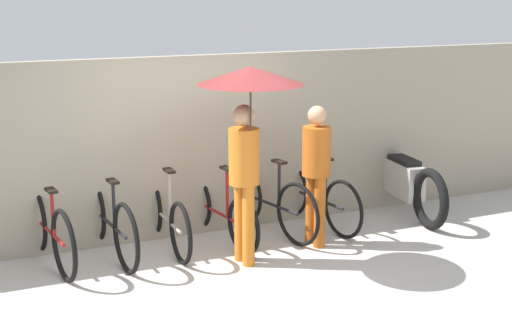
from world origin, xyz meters
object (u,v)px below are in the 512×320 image
pedestrian_leading (248,108)px  pedestrian_center (316,165)px  parked_bicycle_3 (219,211)px  parked_bicycle_5 (315,197)px  parked_bicycle_1 (109,222)px  parked_bicycle_2 (165,217)px  parked_bicycle_4 (269,202)px  motorcycle (403,182)px  parked_bicycle_0 (49,230)px

pedestrian_leading → pedestrian_center: pedestrian_leading is taller
parked_bicycle_3 → pedestrian_center: size_ratio=1.08×
parked_bicycle_5 → pedestrian_leading: pedestrian_leading is taller
parked_bicycle_5 → pedestrian_center: (-0.32, -0.59, 0.57)m
parked_bicycle_1 → pedestrian_center: size_ratio=1.14×
parked_bicycle_1 → pedestrian_center: pedestrian_center is taller
parked_bicycle_2 → parked_bicycle_3: 0.64m
parked_bicycle_3 → parked_bicycle_4: size_ratio=0.99×
parked_bicycle_4 → pedestrian_center: pedestrian_center is taller
parked_bicycle_3 → motorcycle: 2.57m
pedestrian_center → motorcycle: bearing=-163.8°
parked_bicycle_4 → pedestrian_leading: pedestrian_leading is taller
parked_bicycle_1 → parked_bicycle_2: parked_bicycle_1 is taller
parked_bicycle_3 → pedestrian_center: (0.95, -0.59, 0.59)m
parked_bicycle_5 → pedestrian_leading: (-1.27, -0.87, 1.32)m
parked_bicycle_3 → parked_bicycle_5: size_ratio=1.00×
parked_bicycle_3 → pedestrian_leading: size_ratio=0.82×
parked_bicycle_1 → parked_bicycle_3: 1.27m
parked_bicycle_2 → parked_bicycle_3: parked_bicycle_3 is taller
parked_bicycle_2 → parked_bicycle_3: (0.64, -0.02, -0.01)m
pedestrian_leading → parked_bicycle_4: bearing=-132.2°
parked_bicycle_2 → pedestrian_leading: (0.64, -0.88, 1.33)m
parked_bicycle_2 → motorcycle: bearing=-90.5°
parked_bicycle_0 → motorcycle: (4.48, -0.01, 0.03)m
parked_bicycle_1 → motorcycle: bearing=-95.4°
parked_bicycle_0 → parked_bicycle_3: bearing=-98.3°
parked_bicycle_1 → parked_bicycle_3: size_ratio=1.06×
parked_bicycle_5 → parked_bicycle_2: bearing=80.9°
parked_bicycle_5 → motorcycle: bearing=-98.9°
parked_bicycle_1 → parked_bicycle_2: size_ratio=1.06×
parked_bicycle_4 → motorcycle: (1.93, 0.01, 0.03)m
parked_bicycle_0 → pedestrian_center: (2.86, -0.60, 0.55)m
parked_bicycle_0 → parked_bicycle_1: size_ratio=0.95×
pedestrian_leading → parked_bicycle_0: bearing=-30.3°
parked_bicycle_0 → parked_bicycle_5: 3.19m
parked_bicycle_2 → motorcycle: (3.20, -0.02, 0.06)m
parked_bicycle_1 → motorcycle: 3.84m
parked_bicycle_2 → parked_bicycle_4: bearing=-91.5°
parked_bicycle_3 → pedestrian_leading: (0.00, -0.86, 1.34)m
parked_bicycle_3 → parked_bicycle_0: bearing=81.5°
parked_bicycle_2 → motorcycle: 3.20m
parked_bicycle_2 → pedestrian_leading: pedestrian_leading is taller
pedestrian_center → parked_bicycle_2: bearing=-24.7°
parked_bicycle_3 → pedestrian_leading: bearing=172.2°
parked_bicycle_2 → parked_bicycle_4: parked_bicycle_4 is taller
parked_bicycle_2 → pedestrian_leading: bearing=-144.3°
parked_bicycle_3 → pedestrian_leading: 1.59m
parked_bicycle_5 → pedestrian_leading: size_ratio=0.82×
parked_bicycle_3 → motorcycle: (2.57, 0.00, 0.07)m
pedestrian_center → motorcycle: size_ratio=0.77×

